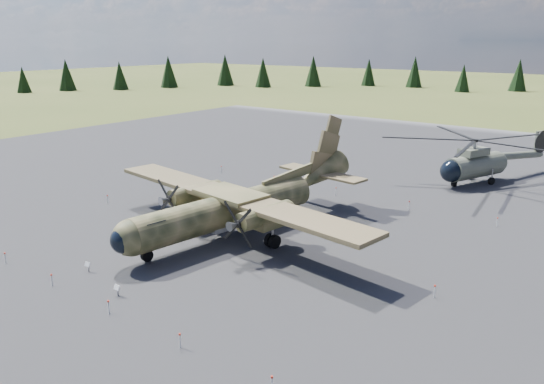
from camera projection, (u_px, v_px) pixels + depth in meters
The scene contains 8 objects.
ground at pixel (234, 240), 42.65m from camera, with size 500.00×500.00×0.00m, color brown.
apron at pixel (304, 209), 50.32m from camera, with size 120.00×120.00×0.04m, color #59595E.
transport_plane at pixel (240, 202), 43.69m from camera, with size 28.12×25.36×9.25m.
helicopter_near at pixel (477, 152), 58.58m from camera, with size 25.70×25.70×5.06m.
info_placard_left at pixel (88, 265), 36.67m from camera, with size 0.47×0.23×0.71m.
info_placard_right at pixel (117, 289), 33.20m from camera, with size 0.47×0.20×0.73m.
barrier_fence at pixel (229, 233), 42.72m from camera, with size 33.12×29.62×0.85m.
treeline at pixel (143, 174), 44.15m from camera, with size 312.17×312.06×10.82m.
Camera 1 is at (26.51, -30.03, 15.47)m, focal length 35.00 mm.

